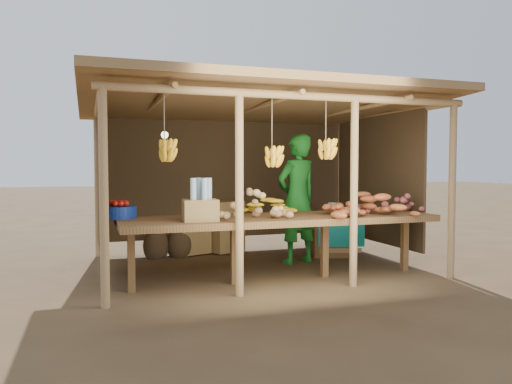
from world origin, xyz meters
name	(u,v)px	position (x,y,z in m)	size (l,w,h in m)	color
ground	(256,266)	(0.00, 0.00, 0.00)	(60.00, 60.00, 0.00)	brown
stall_structure	(251,130)	(-0.08, -0.03, 1.91)	(4.70, 3.50, 2.43)	#A88357
counter	(281,221)	(0.00, -0.95, 0.74)	(3.90, 1.05, 0.80)	brown
potato_heap	(254,204)	(-0.45, -1.26, 0.98)	(0.88, 0.53, 0.36)	tan
sweet_potato_heap	(365,201)	(1.03, -1.19, 0.98)	(1.06, 0.64, 0.36)	#AC532C
onion_heap	(392,199)	(1.59, -0.94, 0.98)	(0.81, 0.49, 0.36)	#AA5254
banana_pile	(266,200)	(-0.04, -0.51, 0.97)	(0.61, 0.37, 0.35)	yellow
tomato_basin	(119,211)	(-1.90, -0.56, 0.89)	(0.41, 0.41, 0.21)	navy
bottle_box	(200,205)	(-1.06, -1.17, 0.99)	(0.40, 0.33, 0.48)	#9B7A45
vendor	(297,199)	(0.64, 0.02, 0.94)	(0.68, 0.45, 1.88)	#17681D
tarp_crate	(332,233)	(1.42, 0.41, 0.35)	(0.86, 0.79, 0.85)	brown
carton_stack	(214,231)	(-0.31, 1.20, 0.36)	(1.19, 0.56, 0.82)	#9B7A45
burlap_sacks	(168,242)	(-1.09, 1.06, 0.23)	(0.76, 0.40, 0.53)	#4C3923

